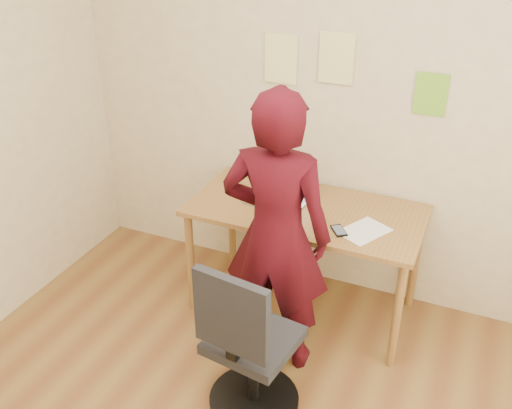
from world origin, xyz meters
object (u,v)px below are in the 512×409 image
at_px(laptop, 281,192).
at_px(office_chair, 248,352).
at_px(person, 276,235).
at_px(phone, 339,231).
at_px(desk, 306,221).

relative_size(laptop, office_chair, 0.42).
bearing_deg(person, phone, -136.44).
height_order(laptop, person, person).
xyz_separation_m(laptop, phone, (0.44, -0.23, -0.05)).
bearing_deg(person, desk, -95.73).
xyz_separation_m(desk, person, (-0.01, -0.48, 0.16)).
bearing_deg(desk, laptop, 166.10).
bearing_deg(desk, office_chair, -88.25).
bearing_deg(desk, person, -90.67).
distance_m(desk, office_chair, 0.96).
relative_size(desk, person, 0.86).
relative_size(laptop, phone, 2.85).
bearing_deg(phone, laptop, 116.46).
bearing_deg(desk, phone, -35.12).
relative_size(laptop, person, 0.24).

